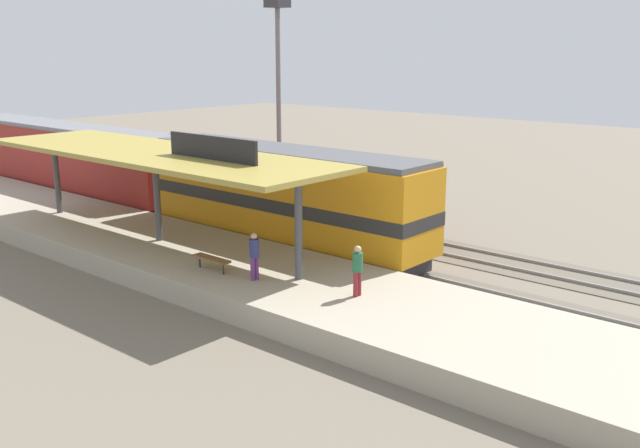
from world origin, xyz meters
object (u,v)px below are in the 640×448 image
object	(u,v)px
locomotive	(285,198)
passenger_carriage_front	(67,159)
platform_bench	(211,259)
light_mast	(278,55)
person_waiting	(254,254)
person_walking	(358,268)
freight_car	(327,188)

from	to	relation	value
locomotive	passenger_carriage_front	xyz separation A→B (m)	(0.00, 18.00, -0.10)
platform_bench	light_mast	size ratio (longest dim) A/B	0.15
person_waiting	person_walking	size ratio (longest dim) A/B	1.00
platform_bench	freight_car	bearing A→B (deg)	18.02
locomotive	passenger_carriage_front	size ratio (longest dim) A/B	0.72
platform_bench	freight_car	distance (m)	11.16
passenger_carriage_front	freight_car	world-z (taller)	passenger_carriage_front
platform_bench	person_waiting	distance (m)	2.05
passenger_carriage_front	person_waiting	world-z (taller)	passenger_carriage_front
platform_bench	person_waiting	bearing A→B (deg)	-81.61
passenger_carriage_front	person_waiting	size ratio (longest dim) A/B	11.70
platform_bench	person_walking	world-z (taller)	person_walking
locomotive	platform_bench	bearing A→B (deg)	-162.09
locomotive	light_mast	bearing A→B (deg)	45.19
locomotive	person_walking	world-z (taller)	locomotive
light_mast	person_waiting	size ratio (longest dim) A/B	6.84
person_walking	locomotive	bearing A→B (deg)	58.56
platform_bench	person_walking	xyz separation A→B (m)	(1.33, -5.71, 0.51)
person_walking	passenger_carriage_front	bearing A→B (deg)	79.67
platform_bench	passenger_carriage_front	bearing A→B (deg)	73.25
platform_bench	light_mast	bearing A→B (deg)	35.35
passenger_carriage_front	freight_car	bearing A→B (deg)	-74.41
platform_bench	locomotive	bearing A→B (deg)	17.91
light_mast	person_waiting	distance (m)	19.07
platform_bench	locomotive	size ratio (longest dim) A/B	0.12
locomotive	freight_car	distance (m)	4.86
locomotive	person_waiting	size ratio (longest dim) A/B	8.44
platform_bench	locomotive	xyz separation A→B (m)	(6.00, 1.94, 1.07)
platform_bench	light_mast	distance (m)	18.33
freight_car	light_mast	distance (m)	9.58
person_waiting	person_walking	distance (m)	3.88
light_mast	person_walking	world-z (taller)	light_mast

